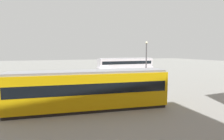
% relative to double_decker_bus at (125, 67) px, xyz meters
% --- Properties ---
extents(ground_plane, '(160.00, 160.00, 0.00)m').
position_rel_double_decker_bus_xyz_m(ground_plane, '(5.27, 1.81, -1.93)').
color(ground_plane, gray).
extents(double_decker_bus, '(11.24, 2.77, 3.77)m').
position_rel_double_decker_bus_xyz_m(double_decker_bus, '(0.00, 0.00, 0.00)').
color(double_decker_bus, silver).
rests_on(double_decker_bus, ground).
extents(tram_yellow, '(14.03, 4.05, 3.46)m').
position_rel_double_decker_bus_xyz_m(tram_yellow, '(11.55, 17.71, -0.13)').
color(tram_yellow, '#E5B70C').
rests_on(tram_yellow, ground).
extents(pedestrian_near_railing, '(0.36, 0.34, 1.70)m').
position_rel_double_decker_bus_xyz_m(pedestrian_near_railing, '(9.51, 5.44, -0.95)').
color(pedestrian_near_railing, black).
rests_on(pedestrian_near_railing, ground).
extents(pedestrian_crossing, '(0.38, 0.38, 1.81)m').
position_rel_double_decker_bus_xyz_m(pedestrian_crossing, '(5.14, 8.11, -0.87)').
color(pedestrian_crossing, '#33384C').
rests_on(pedestrian_crossing, ground).
extents(pedestrian_railing, '(8.25, 1.24, 1.08)m').
position_rel_double_decker_bus_xyz_m(pedestrian_railing, '(11.12, 8.24, -1.18)').
color(pedestrian_railing, gray).
rests_on(pedestrian_railing, ground).
extents(info_sign, '(1.00, 0.29, 2.54)m').
position_rel_double_decker_bus_xyz_m(info_sign, '(15.68, 8.17, -0.18)').
color(info_sign, slate).
rests_on(info_sign, ground).
extents(street_lamp, '(0.36, 0.36, 6.54)m').
position_rel_double_decker_bus_xyz_m(street_lamp, '(1.10, 9.73, 1.92)').
color(street_lamp, '#4C4C51').
rests_on(street_lamp, ground).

